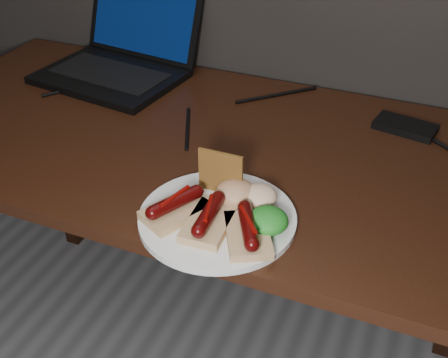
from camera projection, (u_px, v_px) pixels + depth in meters
desk at (195, 171)px, 1.28m from camera, size 1.40×0.70×0.75m
laptop at (123, 53)px, 1.48m from camera, size 0.39×0.39×0.25m
hard_drive at (405, 127)px, 1.25m from camera, size 0.14×0.09×0.02m
desk_cables at (226, 108)px, 1.33m from camera, size 0.97×0.40×0.01m
plate at (217, 218)px, 0.99m from camera, size 0.29×0.29×0.01m
bread_sausage_left at (176, 207)px, 0.97m from camera, size 0.11×0.13×0.04m
bread_sausage_center at (209, 219)px, 0.95m from camera, size 0.08×0.12×0.04m
bread_sausage_right at (248, 231)px, 0.92m from camera, size 0.12×0.13×0.04m
crispbread at (221, 173)px, 1.02m from camera, size 0.09×0.01×0.08m
salad_greens at (268, 221)px, 0.94m from camera, size 0.07×0.07×0.04m
salsa_mound at (236, 192)px, 1.00m from camera, size 0.07×0.07×0.04m
coleslaw_mound at (259, 196)px, 1.00m from camera, size 0.06×0.06×0.04m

